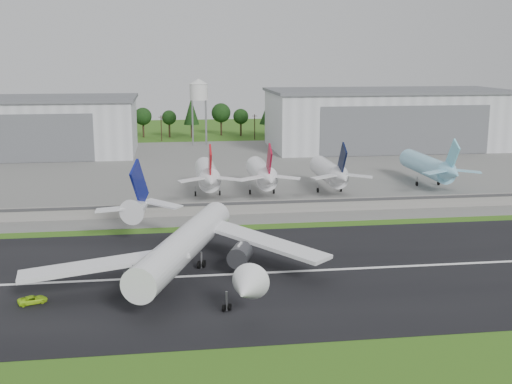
{
  "coord_description": "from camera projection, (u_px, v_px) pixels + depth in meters",
  "views": [
    {
      "loc": [
        -19.23,
        -101.87,
        39.79
      ],
      "look_at": [
        0.45,
        40.0,
        9.0
      ],
      "focal_mm": 45.0,
      "sensor_mm": 36.0,
      "label": 1
    }
  ],
  "objects": [
    {
      "name": "runway",
      "position": [
        276.0,
        273.0,
        119.27
      ],
      "size": [
        320.0,
        60.0,
        0.1
      ],
      "primitive_type": "cube",
      "color": "black",
      "rests_on": "ground"
    },
    {
      "name": "parked_jet_navy",
      "position": [
        331.0,
        172.0,
        186.14
      ],
      "size": [
        7.36,
        31.29,
        16.72
      ],
      "color": "silver",
      "rests_on": "ground"
    },
    {
      "name": "parked_jet_skyblue",
      "position": [
        431.0,
        167.0,
        195.34
      ],
      "size": [
        7.36,
        37.29,
        16.85
      ],
      "color": "#89CFED",
      "rests_on": "ground"
    },
    {
      "name": "parked_jet_red_b",
      "position": [
        263.0,
        174.0,
        183.43
      ],
      "size": [
        7.36,
        31.29,
        16.82
      ],
      "color": "white",
      "rests_on": "ground"
    },
    {
      "name": "water_tower",
      "position": [
        199.0,
        90.0,
        282.91
      ],
      "size": [
        8.4,
        8.4,
        29.4
      ],
      "color": "#99999E",
      "rests_on": "ground"
    },
    {
      "name": "apron",
      "position": [
        224.0,
        170.0,
        225.79
      ],
      "size": [
        320.0,
        150.0,
        0.1
      ],
      "primitive_type": "cube",
      "color": "slate",
      "rests_on": "ground"
    },
    {
      "name": "hangar_east",
      "position": [
        387.0,
        119.0,
        276.72
      ],
      "size": [
        102.0,
        47.0,
        25.2
      ],
      "color": "silver",
      "rests_on": "ground"
    },
    {
      "name": "utility_poles",
      "position": [
        209.0,
        140.0,
        303.27
      ],
      "size": [
        230.0,
        3.0,
        12.0
      ],
      "primitive_type": null,
      "color": "black",
      "rests_on": "ground"
    },
    {
      "name": "treeline",
      "position": [
        207.0,
        136.0,
        317.8
      ],
      "size": [
        320.0,
        16.0,
        22.0
      ],
      "primitive_type": null,
      "color": "black",
      "rests_on": "ground"
    },
    {
      "name": "ground",
      "position": [
        285.0,
        292.0,
        109.6
      ],
      "size": [
        600.0,
        600.0,
        0.0
      ],
      "primitive_type": "plane",
      "color": "#235915",
      "rests_on": "ground"
    },
    {
      "name": "hangar_west",
      "position": [
        14.0,
        126.0,
        256.11
      ],
      "size": [
        97.0,
        44.0,
        23.2
      ],
      "color": "silver",
      "rests_on": "ground"
    },
    {
      "name": "blast_fence",
      "position": [
        246.0,
        207.0,
        162.46
      ],
      "size": [
        240.0,
        0.61,
        3.5
      ],
      "color": "gray",
      "rests_on": "ground"
    },
    {
      "name": "runway_centerline",
      "position": [
        276.0,
        272.0,
        119.26
      ],
      "size": [
        220.0,
        1.0,
        0.02
      ],
      "primitive_type": "cube",
      "color": "white",
      "rests_on": "runway"
    },
    {
      "name": "parked_jet_red_a",
      "position": [
        208.0,
        175.0,
        181.31
      ],
      "size": [
        7.36,
        31.29,
        16.88
      ],
      "color": "white",
      "rests_on": "ground"
    },
    {
      "name": "main_airliner",
      "position": [
        185.0,
        252.0,
        115.62
      ],
      "size": [
        53.96,
        57.53,
        18.17
      ],
      "rotation": [
        0.0,
        0.0,
        2.8
      ],
      "color": "white",
      "rests_on": "runway"
    },
    {
      "name": "ground_vehicle",
      "position": [
        33.0,
        300.0,
        104.19
      ],
      "size": [
        5.11,
        3.71,
        1.29
      ],
      "primitive_type": "imported",
      "rotation": [
        0.0,
        0.0,
        1.95
      ],
      "color": "#B7F11C",
      "rests_on": "runway"
    }
  ]
}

